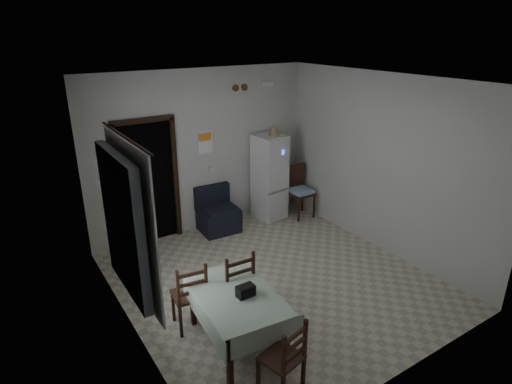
{
  "coord_description": "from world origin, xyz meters",
  "views": [
    {
      "loc": [
        -3.21,
        -4.44,
        3.52
      ],
      "look_at": [
        0.0,
        0.5,
        1.25
      ],
      "focal_mm": 30.0,
      "sensor_mm": 36.0,
      "label": 1
    }
  ],
  "objects": [
    {
      "name": "wall_back",
      "position": [
        0.0,
        2.25,
        1.45
      ],
      "size": [
        4.2,
        0.02,
        2.9
      ],
      "primitive_type": null,
      "color": "beige",
      "rests_on": "ground"
    },
    {
      "name": "curtain_rod",
      "position": [
        -2.03,
        -0.2,
        2.5
      ],
      "size": [
        0.02,
        1.6,
        0.02
      ],
      "primitive_type": "cylinder",
      "rotation": [
        1.57,
        0.0,
        0.0
      ],
      "color": "black",
      "rests_on": "ground"
    },
    {
      "name": "window_recess",
      "position": [
        -2.15,
        -0.2,
        1.55
      ],
      "size": [
        0.1,
        1.2,
        1.6
      ],
      "primitive_type": "cube",
      "color": "silver",
      "rests_on": "ground"
    },
    {
      "name": "dining_table",
      "position": [
        -1.15,
        -0.85,
        0.34
      ],
      "size": [
        0.99,
        1.39,
        0.68
      ],
      "primitive_type": null,
      "rotation": [
        0.0,
        0.0,
        -0.1
      ],
      "color": "#9CAE95",
      "rests_on": "ground"
    },
    {
      "name": "dining_chair_far_left",
      "position": [
        -1.47,
        -0.26,
        0.47
      ],
      "size": [
        0.45,
        0.45,
        0.93
      ],
      "primitive_type": null,
      "rotation": [
        0.0,
        0.0,
        3.0
      ],
      "color": "black",
      "rests_on": "ground"
    },
    {
      "name": "calendar",
      "position": [
        0.05,
        2.24,
        1.62
      ],
      "size": [
        0.28,
        0.02,
        0.4
      ],
      "primitive_type": "cube",
      "color": "white",
      "rests_on": "ground"
    },
    {
      "name": "ceiling",
      "position": [
        0.0,
        0.0,
        2.9
      ],
      "size": [
        4.2,
        4.5,
        0.02
      ],
      "primitive_type": null,
      "color": "white",
      "rests_on": "ground"
    },
    {
      "name": "corner_chair",
      "position": [
        1.77,
        1.61,
        0.51
      ],
      "size": [
        0.45,
        0.45,
        1.03
      ],
      "primitive_type": null,
      "rotation": [
        0.0,
        0.0,
        -0.01
      ],
      "color": "black",
      "rests_on": "ground"
    },
    {
      "name": "tan_cone",
      "position": [
        1.3,
        1.89,
        1.75
      ],
      "size": [
        0.24,
        0.24,
        0.18
      ],
      "primitive_type": "cone",
      "rotation": [
        0.0,
        0.0,
        -0.1
      ],
      "color": "tan",
      "rests_on": "fridge"
    },
    {
      "name": "wall_front",
      "position": [
        0.0,
        -2.25,
        1.45
      ],
      "size": [
        4.2,
        0.02,
        2.9
      ],
      "primitive_type": null,
      "color": "beige",
      "rests_on": "ground"
    },
    {
      "name": "emergency_light",
      "position": [
        1.35,
        2.21,
        2.55
      ],
      "size": [
        0.25,
        0.07,
        0.09
      ],
      "primitive_type": "cube",
      "color": "white",
      "rests_on": "ground"
    },
    {
      "name": "curtain",
      "position": [
        -2.04,
        -0.2,
        1.55
      ],
      "size": [
        0.02,
        1.45,
        1.85
      ],
      "primitive_type": "cube",
      "color": "silver",
      "rests_on": "ground"
    },
    {
      "name": "vent_left",
      "position": [
        0.7,
        2.23,
        2.52
      ],
      "size": [
        0.12,
        0.03,
        0.12
      ],
      "primitive_type": "cylinder",
      "rotation": [
        1.57,
        0.0,
        0.0
      ],
      "color": "brown",
      "rests_on": "ground"
    },
    {
      "name": "navy_seat",
      "position": [
        0.11,
        1.93,
        0.41
      ],
      "size": [
        0.72,
        0.7,
        0.82
      ],
      "primitive_type": null,
      "rotation": [
        0.0,
        0.0,
        -0.06
      ],
      "color": "black",
      "rests_on": "ground"
    },
    {
      "name": "fridge",
      "position": [
        1.24,
        1.93,
        0.83
      ],
      "size": [
        0.6,
        0.6,
        1.66
      ],
      "primitive_type": null,
      "rotation": [
        0.0,
        0.0,
        0.13
      ],
      "color": "silver",
      "rests_on": "ground"
    },
    {
      "name": "wall_right",
      "position": [
        2.1,
        0.0,
        1.45
      ],
      "size": [
        0.02,
        4.5,
        2.9
      ],
      "primitive_type": null,
      "color": "beige",
      "rests_on": "ground"
    },
    {
      "name": "ground",
      "position": [
        0.0,
        0.0,
        0.0
      ],
      "size": [
        4.5,
        4.5,
        0.0
      ],
      "primitive_type": "plane",
      "color": "#BBB298",
      "rests_on": "ground"
    },
    {
      "name": "black_bag",
      "position": [
        -1.08,
        -0.94,
        0.75
      ],
      "size": [
        0.21,
        0.13,
        0.13
      ],
      "primitive_type": "cube",
      "rotation": [
        0.0,
        0.0,
        0.03
      ],
      "color": "black",
      "rests_on": "dining_table"
    },
    {
      "name": "light_switch",
      "position": [
        0.15,
        2.24,
        1.1
      ],
      "size": [
        0.08,
        0.02,
        0.12
      ],
      "primitive_type": "cube",
      "color": "beige",
      "rests_on": "ground"
    },
    {
      "name": "dining_chair_far_right",
      "position": [
        -0.92,
        -0.4,
        0.49
      ],
      "size": [
        0.44,
        0.44,
        0.98
      ],
      "primitive_type": null,
      "rotation": [
        0.0,
        0.0,
        3.09
      ],
      "color": "black",
      "rests_on": "ground"
    },
    {
      "name": "vent_right",
      "position": [
        0.88,
        2.23,
        2.52
      ],
      "size": [
        0.12,
        0.03,
        0.12
      ],
      "primitive_type": "cylinder",
      "rotation": [
        1.57,
        0.0,
        0.0
      ],
      "color": "brown",
      "rests_on": "ground"
    },
    {
      "name": "calendar_image",
      "position": [
        0.05,
        2.23,
        1.72
      ],
      "size": [
        0.24,
        0.01,
        0.14
      ],
      "primitive_type": "cube",
      "color": "orange",
      "rests_on": "ground"
    },
    {
      "name": "wall_left",
      "position": [
        -2.1,
        0.0,
        1.45
      ],
      "size": [
        0.02,
        4.5,
        2.9
      ],
      "primitive_type": null,
      "color": "beige",
      "rests_on": "ground"
    },
    {
      "name": "dining_chair_near_head",
      "position": [
        -1.15,
        -1.73,
        0.44
      ],
      "size": [
        0.46,
        0.46,
        0.89
      ],
      "primitive_type": null,
      "rotation": [
        0.0,
        0.0,
        3.38
      ],
      "color": "black",
      "rests_on": "ground"
    },
    {
      "name": "doorway",
      "position": [
        -1.05,
        2.45,
        1.06
      ],
      "size": [
        1.06,
        0.52,
        2.22
      ],
      "color": "black",
      "rests_on": "ground"
    }
  ]
}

